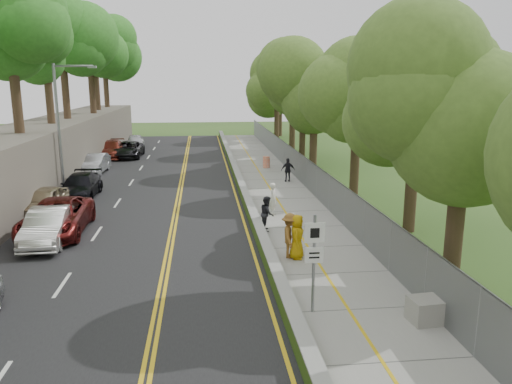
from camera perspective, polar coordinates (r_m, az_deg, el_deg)
name	(u,v)px	position (r m, az deg, el deg)	size (l,w,h in m)	color
ground	(266,277)	(18.48, 1.18, -9.71)	(140.00, 140.00, 0.00)	#33511E
road	(153,191)	(32.86, -11.64, 0.06)	(11.20, 66.00, 0.04)	black
sidewalk	(275,189)	(33.05, 2.21, 0.40)	(4.20, 66.00, 0.05)	gray
jersey_barrier	(241,185)	(32.74, -1.77, 0.77)	(0.42, 66.00, 0.60)	#72CC23
rock_embankment	(19,163)	(34.24, -25.42, 2.97)	(5.00, 66.00, 4.00)	#595147
chainlink_fence	(307,173)	(33.23, 5.81, 2.12)	(0.04, 66.00, 2.00)	slate
trees_embankment	(13,19)	(33.89, -26.00, 17.30)	(6.40, 66.00, 13.00)	#3B8B2A
trees_fenceside	(345,81)	(33.25, 10.11, 12.40)	(7.00, 66.00, 14.00)	#567A2C
streetlight	(62,121)	(32.11, -21.28, 7.52)	(2.52, 0.22, 8.00)	gray
signpost	(314,253)	(15.18, 6.65, -6.93)	(0.62, 0.09, 3.10)	gray
construction_barrel	(266,162)	(40.83, 1.19, 3.45)	(0.56, 0.56, 0.93)	#FF3100
concrete_block	(428,310)	(15.93, 19.08, -12.62)	(1.09, 0.81, 0.72)	gray
car_1	(48,226)	(23.67, -22.66, -3.63)	(1.59, 4.57, 1.50)	white
car_2	(56,217)	(24.87, -21.85, -2.70)	(2.64, 5.73, 1.59)	maroon
car_3	(80,186)	(32.08, -19.46, 0.63)	(2.00, 4.93, 1.43)	black
car_4	(45,201)	(28.75, -23.01, -0.97)	(1.71, 4.24, 1.45)	tan
car_5	(94,164)	(40.28, -17.98, 3.09)	(1.56, 4.49, 1.48)	#A0A3A8
car_6	(128,150)	(47.85, -14.37, 4.73)	(2.42, 5.25, 1.46)	black
car_7	(111,149)	(48.07, -16.21, 4.71)	(2.16, 5.33, 1.55)	maroon
car_8	(135,142)	(52.75, -13.64, 5.53)	(1.87, 4.64, 1.58)	#B3B4B7
painter_0	(297,237)	(19.96, 4.70, -5.11)	(0.88, 0.57, 1.81)	#BE8F0B
painter_1	(273,199)	(26.20, 2.00, -0.83)	(0.64, 0.42, 1.75)	white
painter_2	(267,213)	(23.60, 1.28, -2.46)	(0.80, 0.63, 1.65)	#232328
painter_3	(290,236)	(20.06, 3.90, -4.98)	(1.18, 0.68, 1.83)	brown
person_far	(288,170)	(35.09, 3.67, 2.52)	(0.97, 0.40, 1.66)	black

